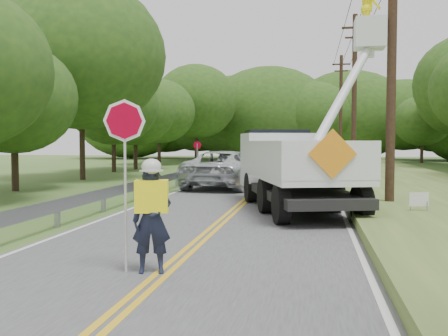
# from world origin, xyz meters

# --- Properties ---
(ground) EXTENTS (140.00, 140.00, 0.00)m
(ground) POSITION_xyz_m (0.00, 0.00, 0.00)
(ground) COLOR #396028
(ground) RESTS_ON ground
(road) EXTENTS (7.20, 96.00, 0.03)m
(road) POSITION_xyz_m (0.00, 14.00, 0.01)
(road) COLOR #474749
(road) RESTS_ON ground
(guardrail) EXTENTS (0.18, 48.00, 0.77)m
(guardrail) POSITION_xyz_m (-4.02, 14.91, 0.55)
(guardrail) COLOR gray
(guardrail) RESTS_ON ground
(utility_poles) EXTENTS (1.60, 43.30, 10.00)m
(utility_poles) POSITION_xyz_m (5.00, 17.02, 5.27)
(utility_poles) COLOR black
(utility_poles) RESTS_ON ground
(tall_grass_verge) EXTENTS (7.00, 96.00, 0.30)m
(tall_grass_verge) POSITION_xyz_m (7.10, 14.00, 0.15)
(tall_grass_verge) COLOR #486029
(tall_grass_verge) RESTS_ON ground
(treeline_left) EXTENTS (10.45, 53.68, 11.62)m
(treeline_left) POSITION_xyz_m (-10.58, 28.24, 5.97)
(treeline_left) COLOR #332319
(treeline_left) RESTS_ON ground
(treeline_horizon) EXTENTS (58.76, 15.73, 12.60)m
(treeline_horizon) POSITION_xyz_m (1.22, 56.10, 5.50)
(treeline_horizon) COLOR #254619
(treeline_horizon) RESTS_ON ground
(flagger) EXTENTS (1.12, 0.57, 2.95)m
(flagger) POSITION_xyz_m (-0.21, -0.07, 1.07)
(flagger) COLOR #191E33
(flagger) RESTS_ON road
(bucket_truck) EXTENTS (5.12, 8.12, 7.42)m
(bucket_truck) POSITION_xyz_m (1.82, 9.48, 1.66)
(bucket_truck) COLOR black
(bucket_truck) RESTS_ON road
(suv_silver) EXTENTS (3.70, 6.76, 1.79)m
(suv_silver) POSITION_xyz_m (-1.62, 16.06, 0.92)
(suv_silver) COLOR silver
(suv_silver) RESTS_ON road
(suv_darkgrey) EXTENTS (2.56, 5.08, 1.42)m
(suv_darkgrey) POSITION_xyz_m (-2.21, 26.56, 0.73)
(suv_darkgrey) COLOR #323639
(suv_darkgrey) RESTS_ON road
(stop_sign_permanent) EXTENTS (0.48, 0.06, 2.28)m
(stop_sign_permanent) POSITION_xyz_m (-4.28, 21.34, 1.48)
(stop_sign_permanent) COLOR gray
(stop_sign_permanent) RESTS_ON ground
(yard_sign) EXTENTS (0.56, 0.16, 0.82)m
(yard_sign) POSITION_xyz_m (5.48, 6.75, 0.59)
(yard_sign) COLOR white
(yard_sign) RESTS_ON ground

